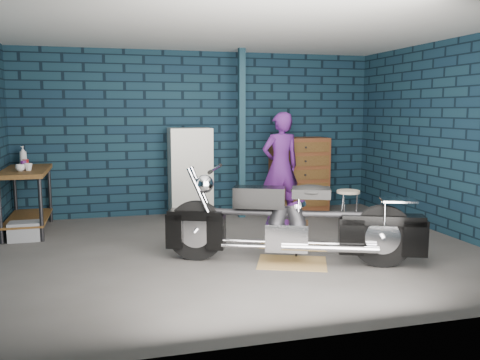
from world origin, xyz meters
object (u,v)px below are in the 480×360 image
at_px(locker, 190,173).
at_px(shop_stool, 348,211).
at_px(tool_chest, 299,174).
at_px(storage_bin, 25,231).
at_px(workbench, 27,201).
at_px(person, 280,166).
at_px(motorcycle, 293,216).

xyz_separation_m(locker, shop_stool, (2.00, -1.64, -0.43)).
height_order(locker, tool_chest, locker).
height_order(storage_bin, shop_stool, shop_stool).
bearing_deg(tool_chest, shop_stool, -86.65).
height_order(storage_bin, tool_chest, tool_chest).
relative_size(workbench, tool_chest, 1.11).
height_order(person, locker, person).
relative_size(workbench, locker, 0.97).
height_order(workbench, storage_bin, workbench).
height_order(tool_chest, shop_stool, tool_chest).
distance_m(workbench, locker, 2.50).
distance_m(storage_bin, locker, 2.68).
bearing_deg(storage_bin, motorcycle, -31.57).
bearing_deg(person, shop_stool, 115.52).
distance_m(motorcycle, locker, 2.97).
bearing_deg(person, locker, -28.34).
relative_size(workbench, person, 0.82).
bearing_deg(motorcycle, storage_bin, 170.80).
xyz_separation_m(person, tool_chest, (0.55, 0.57, -0.22)).
relative_size(person, tool_chest, 1.35).
bearing_deg(shop_stool, storage_bin, 171.49).
xyz_separation_m(person, storage_bin, (-3.77, -0.41, -0.73)).
distance_m(locker, tool_chest, 1.91).
distance_m(motorcycle, storage_bin, 3.66).
bearing_deg(tool_chest, motorcycle, -113.09).
xyz_separation_m(workbench, shop_stool, (4.44, -1.16, -0.16)).
relative_size(motorcycle, shop_stool, 4.17).
bearing_deg(shop_stool, workbench, 165.34).
xyz_separation_m(motorcycle, tool_chest, (1.23, 2.88, 0.08)).
bearing_deg(shop_stool, person, 121.11).
bearing_deg(motorcycle, shop_stool, 65.48).
bearing_deg(storage_bin, person, 6.23).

